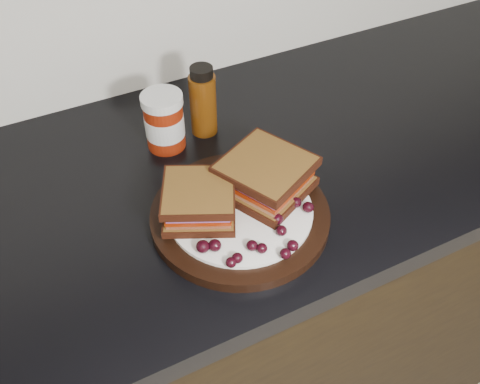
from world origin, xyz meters
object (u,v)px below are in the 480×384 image
at_px(plate, 240,215).
at_px(sandwich_left, 199,201).
at_px(oil_bottle, 203,101).
at_px(condiment_jar, 164,121).

height_order(plate, sandwich_left, sandwich_left).
distance_m(plate, oil_bottle, 0.24).
height_order(plate, oil_bottle, oil_bottle).
bearing_deg(oil_bottle, condiment_jar, -173.94).
xyz_separation_m(plate, oil_bottle, (0.04, 0.23, 0.06)).
xyz_separation_m(sandwich_left, oil_bottle, (0.10, 0.21, 0.02)).
relative_size(plate, condiment_jar, 2.62).
bearing_deg(condiment_jar, plate, -80.82).
bearing_deg(plate, oil_bottle, 79.63).
bearing_deg(sandwich_left, oil_bottle, 89.96).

